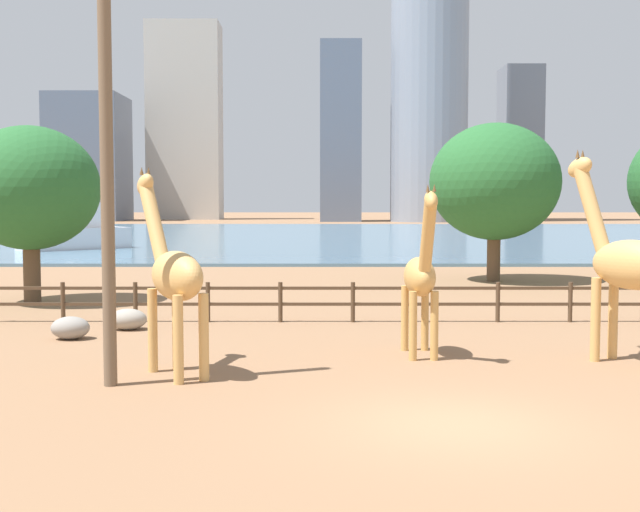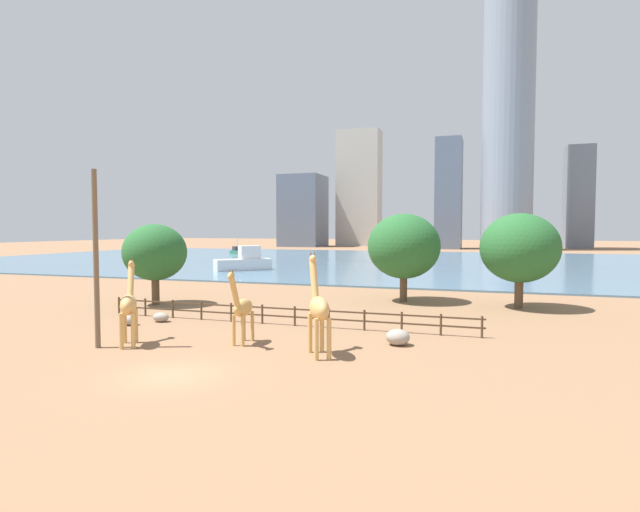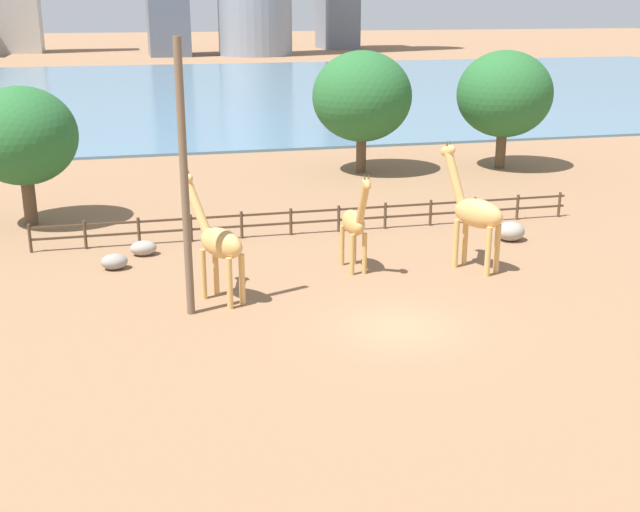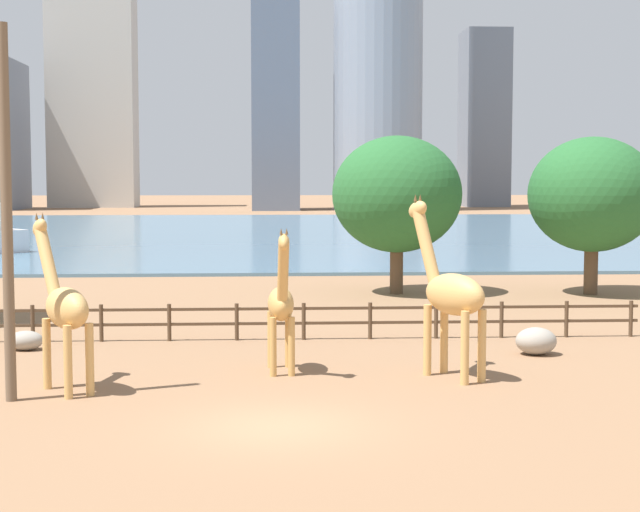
# 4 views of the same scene
# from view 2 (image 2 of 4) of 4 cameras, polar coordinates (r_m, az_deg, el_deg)

# --- Properties ---
(ground_plane) EXTENTS (400.00, 400.00, 0.00)m
(ground_plane) POSITION_cam_2_polar(r_m,az_deg,el_deg) (99.41, 10.83, -0.61)
(ground_plane) COLOR #8C6647
(harbor_water) EXTENTS (180.00, 86.00, 0.20)m
(harbor_water) POSITION_cam_2_polar(r_m,az_deg,el_deg) (96.44, 10.60, -0.67)
(harbor_water) COLOR slate
(harbor_water) RESTS_ON ground
(giraffe_tall) EXTENTS (0.84, 2.80, 4.30)m
(giraffe_tall) POSITION_cam_2_polar(r_m,az_deg,el_deg) (28.02, -8.92, -5.88)
(giraffe_tall) COLOR tan
(giraffe_tall) RESTS_ON ground
(giraffe_companion) EXTENTS (2.19, 3.09, 5.21)m
(giraffe_companion) POSITION_cam_2_polar(r_m,az_deg,el_deg) (25.23, -0.18, -5.91)
(giraffe_companion) COLOR tan
(giraffe_companion) RESTS_ON ground
(giraffe_young) EXTENTS (2.31, 3.12, 4.73)m
(giraffe_young) POSITION_cam_2_polar(r_m,az_deg,el_deg) (29.40, -21.02, -5.16)
(giraffe_young) COLOR tan
(giraffe_young) RESTS_ON ground
(utility_pole) EXTENTS (0.28, 0.28, 9.54)m
(utility_pole) POSITION_cam_2_polar(r_m,az_deg,el_deg) (29.09, -24.24, -0.34)
(utility_pole) COLOR brown
(utility_pole) RESTS_ON ground
(boulder_near_fence) EXTENTS (1.09, 0.86, 0.65)m
(boulder_near_fence) POSITION_cam_2_polar(r_m,az_deg,el_deg) (35.63, -20.94, -6.88)
(boulder_near_fence) COLOR gray
(boulder_near_fence) RESTS_ON ground
(boulder_by_pole) EXTENTS (1.31, 1.18, 0.88)m
(boulder_by_pole) POSITION_cam_2_polar(r_m,az_deg,el_deg) (28.04, 8.89, -9.16)
(boulder_by_pole) COLOR gray
(boulder_by_pole) RESTS_ON ground
(boulder_small) EXTENTS (1.14, 0.86, 0.65)m
(boulder_small) POSITION_cam_2_polar(r_m,az_deg,el_deg) (36.19, -17.73, -6.67)
(boulder_small) COLOR gray
(boulder_small) RESTS_ON ground
(enclosure_fence) EXTENTS (26.12, 0.14, 1.30)m
(enclosure_fence) POSITION_cam_2_polar(r_m,az_deg,el_deg) (33.48, -4.70, -6.56)
(enclosure_fence) COLOR #4C3826
(enclosure_fence) RESTS_ON ground
(tree_left_large) EXTENTS (6.31, 6.31, 7.71)m
(tree_left_large) POSITION_cam_2_polar(r_m,az_deg,el_deg) (44.22, 9.56, 1.09)
(tree_left_large) COLOR brown
(tree_left_large) RESTS_ON ground
(tree_center_broad) EXTENTS (5.27, 5.27, 6.79)m
(tree_center_broad) POSITION_cam_2_polar(r_m,az_deg,el_deg) (44.07, -18.35, 0.38)
(tree_center_broad) COLOR brown
(tree_center_broad) RESTS_ON ground
(tree_right_tall) EXTENTS (6.18, 6.18, 7.64)m
(tree_right_tall) POSITION_cam_2_polar(r_m,az_deg,el_deg) (42.92, 21.87, 0.84)
(tree_right_tall) COLOR brown
(tree_right_tall) RESTS_ON ground
(boat_ferry) EXTENTS (4.45, 3.58, 3.86)m
(boat_ferry) POSITION_cam_2_polar(r_m,az_deg,el_deg) (123.83, -9.54, 0.52)
(boat_ferry) COLOR #337259
(boat_ferry) RESTS_ON harbor_water
(boat_sailboat) EXTENTS (8.14, 7.75, 3.64)m
(boat_sailboat) POSITION_cam_2_polar(r_m,az_deg,el_deg) (75.63, -8.65, -0.66)
(boat_sailboat) COLOR silver
(boat_sailboat) RESTS_ON harbor_water
(skyline_tower_needle) EXTENTS (15.00, 15.00, 95.65)m
(skyline_tower_needle) POSITION_cam_2_polar(r_m,az_deg,el_deg) (167.75, 20.77, 17.23)
(skyline_tower_needle) COLOR gray
(skyline_tower_needle) RESTS_ON ground
(skyline_block_central) EXTENTS (15.78, 9.07, 42.87)m
(skyline_block_central) POSITION_cam_2_polar(r_m,az_deg,el_deg) (188.68, 4.49, 7.69)
(skyline_block_central) COLOR #B7B2A8
(skyline_block_central) RESTS_ON ground
(skyline_tower_glass) EXTENTS (8.02, 12.29, 34.99)m
(skyline_tower_glass) POSITION_cam_2_polar(r_m,az_deg,el_deg) (166.29, 14.51, 6.86)
(skyline_tower_glass) COLOR slate
(skyline_tower_glass) RESTS_ON ground
(skyline_block_left) EXTENTS (8.31, 10.17, 33.36)m
(skyline_block_left) POSITION_cam_2_polar(r_m,az_deg,el_deg) (185.35, 27.42, 5.96)
(skyline_block_left) COLOR slate
(skyline_block_left) RESTS_ON ground
(skyline_block_right) EXTENTS (14.60, 15.34, 25.60)m
(skyline_block_right) POSITION_cam_2_polar(r_m,az_deg,el_deg) (181.62, -1.94, 5.15)
(skyline_block_right) COLOR slate
(skyline_block_right) RESTS_ON ground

